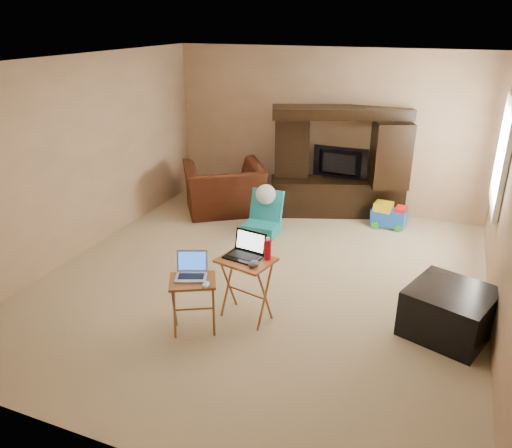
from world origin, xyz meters
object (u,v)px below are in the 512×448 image
at_px(mouse_right, 254,264).
at_px(water_bottle, 268,250).
at_px(child_rocker, 262,214).
at_px(plush_toy, 266,214).
at_px(tray_table_left, 194,306).
at_px(laptop_left, 191,267).
at_px(recliner, 224,189).
at_px(tray_table_right, 246,289).
at_px(entertainment_center, 338,162).
at_px(push_toy, 389,215).
at_px(mouse_left, 206,285).
at_px(ottoman, 449,312).
at_px(television, 339,164).
at_px(laptop_right, 243,247).

distance_m(mouse_right, water_bottle, 0.23).
bearing_deg(child_rocker, mouse_right, -70.43).
distance_m(plush_toy, tray_table_left, 2.82).
bearing_deg(laptop_left, recliner, 88.36).
distance_m(tray_table_right, water_bottle, 0.49).
xyz_separation_m(entertainment_center, tray_table_right, (-0.16, -3.28, -0.50)).
xyz_separation_m(child_rocker, push_toy, (1.65, 0.96, -0.12)).
distance_m(plush_toy, push_toy, 1.82).
distance_m(mouse_left, water_bottle, 0.72).
distance_m(recliner, plush_toy, 0.90).
relative_size(plush_toy, tray_table_right, 0.57).
bearing_deg(recliner, water_bottle, 89.39).
bearing_deg(water_bottle, laptop_left, -143.02).
bearing_deg(laptop_left, tray_table_right, 21.31).
relative_size(plush_toy, push_toy, 0.77).
bearing_deg(tray_table_right, water_bottle, 34.65).
bearing_deg(water_bottle, recliner, 123.46).
bearing_deg(mouse_left, ottoman, 24.28).
distance_m(entertainment_center, tray_table_left, 3.77).
xyz_separation_m(child_rocker, tray_table_left, (0.25, -2.48, -0.02)).
height_order(television, tray_table_right, television).
bearing_deg(mouse_left, television, 84.62).
relative_size(ottoman, laptop_right, 2.11).
relative_size(television, push_toy, 1.69).
height_order(tray_table_left, tray_table_right, tray_table_right).
bearing_deg(ottoman, laptop_left, -159.79).
relative_size(child_rocker, push_toy, 1.24).
bearing_deg(tray_table_right, plush_toy, 118.87).
bearing_deg(plush_toy, recliner, 160.97).
height_order(plush_toy, water_bottle, water_bottle).
distance_m(entertainment_center, water_bottle, 3.20).
bearing_deg(plush_toy, entertainment_center, 46.62).
xyz_separation_m(tray_table_left, laptop_left, (-0.03, 0.03, 0.41)).
bearing_deg(recliner, entertainment_center, 165.85).
xyz_separation_m(push_toy, laptop_left, (-1.43, -3.42, 0.51)).
xyz_separation_m(tray_table_left, mouse_left, (0.18, -0.07, 0.31)).
bearing_deg(laptop_left, television, 59.82).
relative_size(laptop_left, laptop_right, 0.85).
height_order(television, plush_toy, television).
relative_size(tray_table_left, mouse_left, 4.92).
height_order(entertainment_center, tray_table_left, entertainment_center).
bearing_deg(laptop_left, laptop_right, 25.66).
height_order(tray_table_left, laptop_right, laptop_right).
relative_size(recliner, ottoman, 1.59).
distance_m(laptop_left, mouse_right, 0.61).
bearing_deg(child_rocker, recliner, 145.95).
relative_size(push_toy, mouse_left, 4.30).
bearing_deg(mouse_right, child_rocker, 109.25).
distance_m(child_rocker, mouse_left, 2.61).
bearing_deg(television, child_rocker, 57.95).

